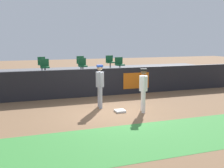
% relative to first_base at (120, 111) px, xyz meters
% --- Properties ---
extents(ground_plane, '(60.00, 60.00, 0.00)m').
position_rel_first_base_xyz_m(ground_plane, '(-0.29, 0.11, -0.04)').
color(ground_plane, brown).
extents(grass_foreground_strip, '(18.00, 2.80, 0.01)m').
position_rel_first_base_xyz_m(grass_foreground_strip, '(-0.29, -3.07, -0.04)').
color(grass_foreground_strip, '#388438').
rests_on(grass_foreground_strip, ground_plane).
extents(first_base, '(0.40, 0.40, 0.08)m').
position_rel_first_base_xyz_m(first_base, '(0.00, 0.00, 0.00)').
color(first_base, white).
rests_on(first_base, ground_plane).
extents(player_fielder_home, '(0.46, 0.51, 1.77)m').
position_rel_first_base_xyz_m(player_fielder_home, '(0.90, -0.28, 0.98)').
color(player_fielder_home, white).
rests_on(player_fielder_home, ground_plane).
extents(player_runner_visitor, '(0.40, 0.52, 1.86)m').
position_rel_first_base_xyz_m(player_runner_visitor, '(-0.57, 0.95, 1.04)').
color(player_runner_visitor, '#9EA3AD').
rests_on(player_runner_visitor, ground_plane).
extents(field_wall, '(18.00, 0.26, 1.44)m').
position_rel_first_base_xyz_m(field_wall, '(-0.28, 3.37, 0.68)').
color(field_wall, black).
rests_on(field_wall, ground_plane).
extents(bleacher_platform, '(18.00, 4.80, 1.06)m').
position_rel_first_base_xyz_m(bleacher_platform, '(-0.29, 5.94, 0.49)').
color(bleacher_platform, '#59595E').
rests_on(bleacher_platform, ground_plane).
extents(seat_front_right, '(0.47, 0.44, 0.84)m').
position_rel_first_base_xyz_m(seat_front_right, '(1.78, 4.81, 1.49)').
color(seat_front_right, '#4C4C51').
rests_on(seat_front_right, bleacher_platform).
extents(seat_front_left, '(0.46, 0.44, 0.84)m').
position_rel_first_base_xyz_m(seat_front_left, '(-2.50, 4.81, 1.49)').
color(seat_front_left, '#4C4C51').
rests_on(seat_front_left, bleacher_platform).
extents(seat_front_center, '(0.45, 0.44, 0.84)m').
position_rel_first_base_xyz_m(seat_front_center, '(-0.43, 4.81, 1.49)').
color(seat_front_center, '#4C4C51').
rests_on(seat_front_center, bleacher_platform).
extents(seat_back_center, '(0.46, 0.44, 0.84)m').
position_rel_first_base_xyz_m(seat_back_center, '(-0.14, 6.61, 1.49)').
color(seat_back_center, '#4C4C51').
rests_on(seat_back_center, bleacher_platform).
extents(seat_back_left, '(0.44, 0.44, 0.84)m').
position_rel_first_base_xyz_m(seat_back_left, '(-2.52, 6.61, 1.49)').
color(seat_back_left, '#4C4C51').
rests_on(seat_back_left, bleacher_platform).
extents(seat_back_right, '(0.48, 0.44, 0.84)m').
position_rel_first_base_xyz_m(seat_back_right, '(1.80, 6.61, 1.49)').
color(seat_back_right, '#4C4C51').
rests_on(seat_back_right, bleacher_platform).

